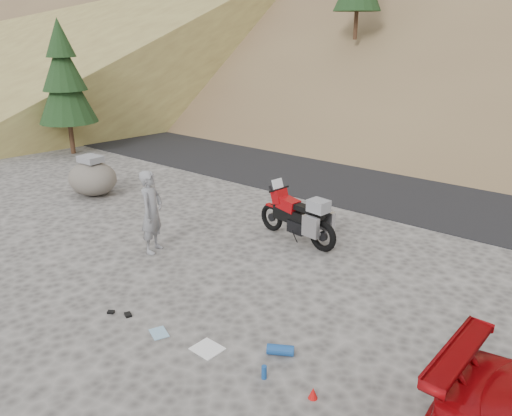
% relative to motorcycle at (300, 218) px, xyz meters
% --- Properties ---
extents(ground, '(140.00, 140.00, 0.00)m').
position_rel_motorcycle_xyz_m(ground, '(-0.82, -2.93, -0.58)').
color(ground, '#474442').
rests_on(ground, ground).
extents(road, '(120.00, 7.00, 0.05)m').
position_rel_motorcycle_xyz_m(road, '(-0.82, 6.07, -0.58)').
color(road, black).
rests_on(road, ground).
extents(conifer_verge, '(2.20, 2.20, 5.04)m').
position_rel_motorcycle_xyz_m(conifer_verge, '(-11.82, 1.57, 2.31)').
color(conifer_verge, '#3A2415').
rests_on(conifer_verge, ground).
extents(motorcycle, '(2.29, 0.85, 1.37)m').
position_rel_motorcycle_xyz_m(motorcycle, '(0.00, 0.00, 0.00)').
color(motorcycle, black).
rests_on(motorcycle, ground).
extents(man, '(0.66, 0.79, 1.84)m').
position_rel_motorcycle_xyz_m(man, '(-2.23, -2.45, -0.58)').
color(man, gray).
rests_on(man, ground).
extents(boulder, '(1.73, 1.55, 1.17)m').
position_rel_motorcycle_xyz_m(boulder, '(-6.70, -0.95, -0.07)').
color(boulder, '#554F48').
rests_on(boulder, ground).
extents(small_rock, '(0.76, 0.73, 0.36)m').
position_rel_motorcycle_xyz_m(small_rock, '(-7.07, -1.09, -0.40)').
color(small_rock, '#554F48').
rests_on(small_rock, ground).
extents(gear_white_cloth, '(0.46, 0.41, 0.01)m').
position_rel_motorcycle_xyz_m(gear_white_cloth, '(1.22, -4.33, -0.58)').
color(gear_white_cloth, white).
rests_on(gear_white_cloth, ground).
extents(gear_blue_mat, '(0.44, 0.35, 0.16)m').
position_rel_motorcycle_xyz_m(gear_blue_mat, '(2.18, -3.73, -0.50)').
color(gear_blue_mat, navy).
rests_on(gear_blue_mat, ground).
extents(gear_bottle, '(0.09, 0.09, 0.21)m').
position_rel_motorcycle_xyz_m(gear_bottle, '(2.32, -4.31, -0.48)').
color(gear_bottle, navy).
rests_on(gear_bottle, ground).
extents(gear_funnel, '(0.16, 0.16, 0.17)m').
position_rel_motorcycle_xyz_m(gear_funnel, '(3.08, -4.22, -0.50)').
color(gear_funnel, red).
rests_on(gear_funnel, ground).
extents(gear_glove_a, '(0.17, 0.15, 0.04)m').
position_rel_motorcycle_xyz_m(gear_glove_a, '(-0.51, -4.50, -0.56)').
color(gear_glove_a, black).
rests_on(gear_glove_a, ground).
extents(gear_glove_b, '(0.14, 0.14, 0.04)m').
position_rel_motorcycle_xyz_m(gear_glove_b, '(-0.82, -4.63, -0.57)').
color(gear_glove_b, black).
rests_on(gear_glove_b, ground).
extents(gear_blue_cloth, '(0.41, 0.36, 0.01)m').
position_rel_motorcycle_xyz_m(gear_blue_cloth, '(0.31, -4.51, -0.58)').
color(gear_blue_cloth, '#7FA9C4').
rests_on(gear_blue_cloth, ground).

